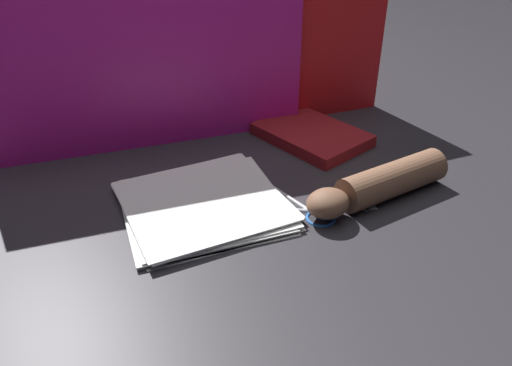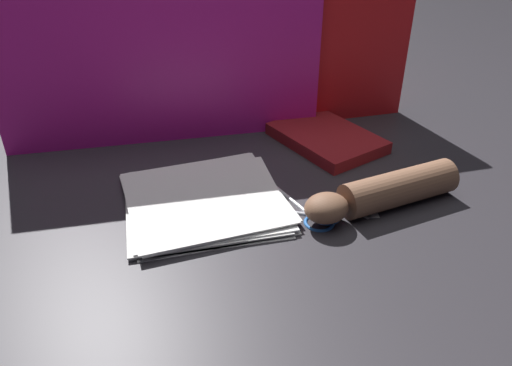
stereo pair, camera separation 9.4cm
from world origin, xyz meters
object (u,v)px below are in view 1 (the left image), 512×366
Objects in this scene: hand_forearm at (379,184)px; paper_stack at (204,204)px; scissors at (311,210)px; book_closed at (311,135)px.

paper_stack is at bearing 162.03° from hand_forearm.
paper_stack is at bearing 153.38° from scissors.
book_closed reaches higher than scissors.
book_closed reaches higher than paper_stack.
book_closed is at bearing 89.20° from hand_forearm.
book_closed is at bearing 27.87° from paper_stack.
hand_forearm is (0.33, -0.11, 0.03)m from paper_stack.
scissors is 0.55× the size of hand_forearm.
scissors is (-0.15, -0.27, -0.01)m from book_closed.
book_closed is (0.33, 0.18, 0.01)m from paper_stack.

